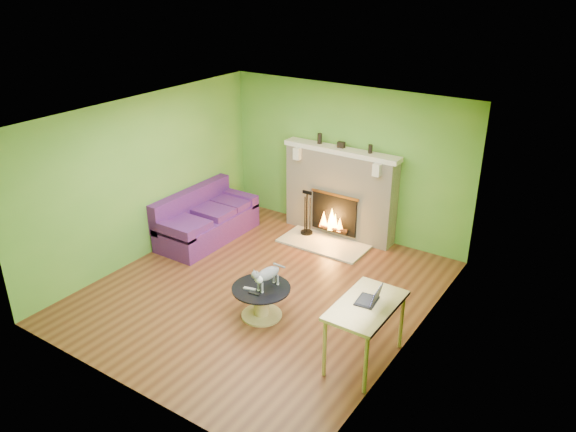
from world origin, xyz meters
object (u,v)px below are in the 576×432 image
Objects in this scene: coffee_table at (261,300)px; cat at (268,276)px; sofa at (205,220)px; desk at (366,311)px.

cat reaches higher than coffee_table.
sofa reaches higher than desk.
sofa is at bearing 160.66° from cat.
coffee_table is at bearing -136.81° from cat.
sofa is at bearing 147.67° from coffee_table.
desk is at bearing 6.07° from cat.
desk reaches higher than coffee_table.
desk is 1.50m from cat.
sofa is 2.65m from coffee_table.
cat is at bearing 32.01° from coffee_table.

